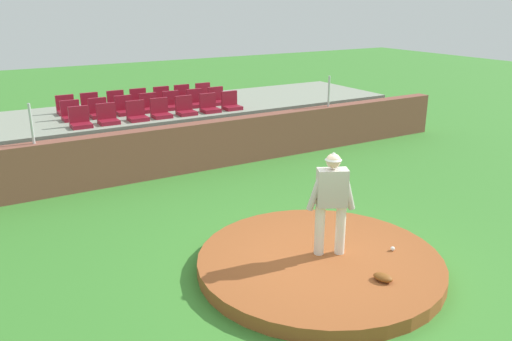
# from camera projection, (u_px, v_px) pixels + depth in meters

# --- Properties ---
(ground_plane) EXTENTS (60.00, 60.00, 0.00)m
(ground_plane) POSITION_uv_depth(u_px,v_px,m) (319.00, 269.00, 8.50)
(ground_plane) COLOR #3C832E
(pitchers_mound) EXTENTS (3.98, 3.98, 0.22)m
(pitchers_mound) POSITION_uv_depth(u_px,v_px,m) (319.00, 263.00, 8.46)
(pitchers_mound) COLOR #994F26
(pitchers_mound) RESTS_ON ground_plane
(pitcher) EXTENTS (0.75, 0.45, 1.74)m
(pitcher) POSITION_uv_depth(u_px,v_px,m) (332.00, 196.00, 8.23)
(pitcher) COLOR silver
(pitcher) RESTS_ON pitchers_mound
(baseball) EXTENTS (0.07, 0.07, 0.07)m
(baseball) POSITION_uv_depth(u_px,v_px,m) (393.00, 249.00, 8.62)
(baseball) COLOR white
(baseball) RESTS_ON pitchers_mound
(fielding_glove) EXTENTS (0.29, 0.35, 0.11)m
(fielding_glove) POSITION_uv_depth(u_px,v_px,m) (383.00, 277.00, 7.69)
(fielding_glove) COLOR brown
(fielding_glove) RESTS_ON pitchers_mound
(brick_barrier) EXTENTS (17.33, 0.40, 1.23)m
(brick_barrier) POSITION_uv_depth(u_px,v_px,m) (180.00, 149.00, 13.04)
(brick_barrier) COLOR brown
(brick_barrier) RESTS_ON ground_plane
(fence_post_left) EXTENTS (0.06, 0.06, 0.88)m
(fence_post_left) POSITION_uv_depth(u_px,v_px,m) (31.00, 124.00, 11.09)
(fence_post_left) COLOR silver
(fence_post_left) RESTS_ON brick_barrier
(fence_post_right) EXTENTS (0.06, 0.06, 0.88)m
(fence_post_right) POSITION_uv_depth(u_px,v_px,m) (329.00, 91.00, 14.98)
(fence_post_right) COLOR silver
(fence_post_right) RESTS_ON brick_barrier
(bleacher_platform) EXTENTS (15.06, 3.50, 1.22)m
(bleacher_platform) POSITION_uv_depth(u_px,v_px,m) (148.00, 130.00, 14.97)
(bleacher_platform) COLOR gray
(bleacher_platform) RESTS_ON ground_plane
(stadium_chair_0) EXTENTS (0.48, 0.44, 0.50)m
(stadium_chair_0) POSITION_uv_depth(u_px,v_px,m) (80.00, 121.00, 12.70)
(stadium_chair_0) COLOR maroon
(stadium_chair_0) RESTS_ON bleacher_platform
(stadium_chair_1) EXTENTS (0.48, 0.44, 0.50)m
(stadium_chair_1) POSITION_uv_depth(u_px,v_px,m) (108.00, 117.00, 13.06)
(stadium_chair_1) COLOR maroon
(stadium_chair_1) RESTS_ON bleacher_platform
(stadium_chair_2) EXTENTS (0.48, 0.44, 0.50)m
(stadium_chair_2) POSITION_uv_depth(u_px,v_px,m) (137.00, 114.00, 13.41)
(stadium_chair_2) COLOR maroon
(stadium_chair_2) RESTS_ON bleacher_platform
(stadium_chair_3) EXTENTS (0.48, 0.44, 0.50)m
(stadium_chair_3) POSITION_uv_depth(u_px,v_px,m) (161.00, 111.00, 13.75)
(stadium_chair_3) COLOR maroon
(stadium_chair_3) RESTS_ON bleacher_platform
(stadium_chair_4) EXTENTS (0.48, 0.44, 0.50)m
(stadium_chair_4) POSITION_uv_depth(u_px,v_px,m) (185.00, 109.00, 14.08)
(stadium_chair_4) COLOR maroon
(stadium_chair_4) RESTS_ON bleacher_platform
(stadium_chair_5) EXTENTS (0.48, 0.44, 0.50)m
(stadium_chair_5) POSITION_uv_depth(u_px,v_px,m) (209.00, 106.00, 14.42)
(stadium_chair_5) COLOR maroon
(stadium_chair_5) RESTS_ON bleacher_platform
(stadium_chair_6) EXTENTS (0.48, 0.44, 0.50)m
(stadium_chair_6) POSITION_uv_depth(u_px,v_px,m) (231.00, 104.00, 14.76)
(stadium_chair_6) COLOR maroon
(stadium_chair_6) RESTS_ON bleacher_platform
(stadium_chair_7) EXTENTS (0.48, 0.44, 0.50)m
(stadium_chair_7) POSITION_uv_depth(u_px,v_px,m) (71.00, 114.00, 13.44)
(stadium_chair_7) COLOR maroon
(stadium_chair_7) RESTS_ON bleacher_platform
(stadium_chair_8) EXTENTS (0.48, 0.44, 0.50)m
(stadium_chair_8) POSITION_uv_depth(u_px,v_px,m) (99.00, 111.00, 13.77)
(stadium_chair_8) COLOR maroon
(stadium_chair_8) RESTS_ON bleacher_platform
(stadium_chair_9) EXTENTS (0.48, 0.44, 0.50)m
(stadium_chair_9) POSITION_uv_depth(u_px,v_px,m) (125.00, 108.00, 14.11)
(stadium_chair_9) COLOR maroon
(stadium_chair_9) RESTS_ON bleacher_platform
(stadium_chair_10) EXTENTS (0.48, 0.44, 0.50)m
(stadium_chair_10) POSITION_uv_depth(u_px,v_px,m) (150.00, 106.00, 14.48)
(stadium_chair_10) COLOR maroon
(stadium_chair_10) RESTS_ON bleacher_platform
(stadium_chair_11) EXTENTS (0.48, 0.44, 0.50)m
(stadium_chair_11) POSITION_uv_depth(u_px,v_px,m) (172.00, 103.00, 14.81)
(stadium_chair_11) COLOR maroon
(stadium_chair_11) RESTS_ON bleacher_platform
(stadium_chair_12) EXTENTS (0.48, 0.44, 0.50)m
(stadium_chair_12) POSITION_uv_depth(u_px,v_px,m) (196.00, 101.00, 15.13)
(stadium_chair_12) COLOR maroon
(stadium_chair_12) RESTS_ON bleacher_platform
(stadium_chair_13) EXTENTS (0.48, 0.44, 0.50)m
(stadium_chair_13) POSITION_uv_depth(u_px,v_px,m) (217.00, 99.00, 15.48)
(stadium_chair_13) COLOR maroon
(stadium_chair_13) RESTS_ON bleacher_platform
(stadium_chair_14) EXTENTS (0.48, 0.44, 0.50)m
(stadium_chair_14) POSITION_uv_depth(u_px,v_px,m) (66.00, 108.00, 14.18)
(stadium_chair_14) COLOR maroon
(stadium_chair_14) RESTS_ON bleacher_platform
(stadium_chair_15) EXTENTS (0.48, 0.44, 0.50)m
(stadium_chair_15) POSITION_uv_depth(u_px,v_px,m) (91.00, 105.00, 14.53)
(stadium_chair_15) COLOR maroon
(stadium_chair_15) RESTS_ON bleacher_platform
(stadium_chair_16) EXTENTS (0.48, 0.44, 0.50)m
(stadium_chair_16) POSITION_uv_depth(u_px,v_px,m) (117.00, 103.00, 14.88)
(stadium_chair_16) COLOR maroon
(stadium_chair_16) RESTS_ON bleacher_platform
(stadium_chair_17) EXTENTS (0.48, 0.44, 0.50)m
(stadium_chair_17) POSITION_uv_depth(u_px,v_px,m) (139.00, 101.00, 15.21)
(stadium_chair_17) COLOR maroon
(stadium_chair_17) RESTS_ON bleacher_platform
(stadium_chair_18) EXTENTS (0.48, 0.44, 0.50)m
(stadium_chair_18) POSITION_uv_depth(u_px,v_px,m) (163.00, 98.00, 15.55)
(stadium_chair_18) COLOR maroon
(stadium_chair_18) RESTS_ON bleacher_platform
(stadium_chair_19) EXTENTS (0.48, 0.44, 0.50)m
(stadium_chair_19) POSITION_uv_depth(u_px,v_px,m) (183.00, 96.00, 15.88)
(stadium_chair_19) COLOR maroon
(stadium_chair_19) RESTS_ON bleacher_platform
(stadium_chair_20) EXTENTS (0.48, 0.44, 0.50)m
(stadium_chair_20) POSITION_uv_depth(u_px,v_px,m) (204.00, 94.00, 16.22)
(stadium_chair_20) COLOR maroon
(stadium_chair_20) RESTS_ON bleacher_platform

